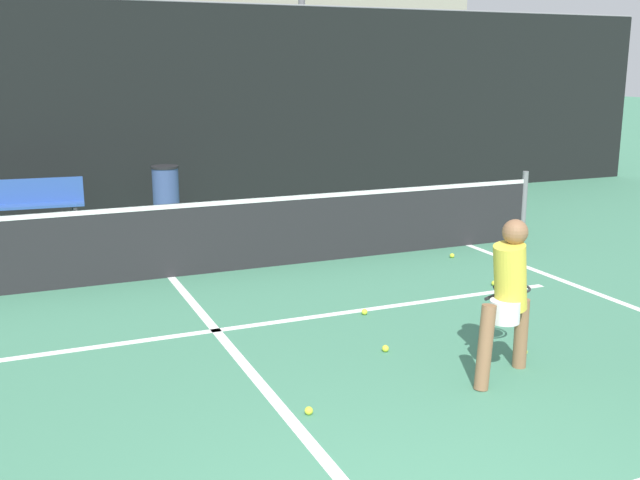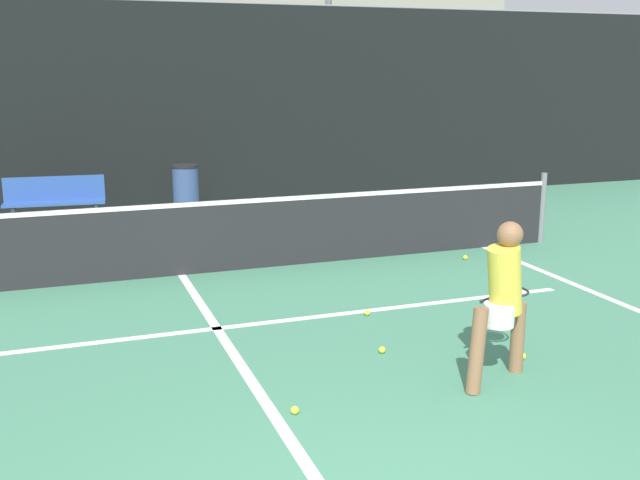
% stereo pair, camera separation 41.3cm
% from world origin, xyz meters
% --- Properties ---
extents(court_service_line, '(8.25, 0.10, 0.01)m').
position_xyz_m(court_service_line, '(0.00, 4.28, 0.00)').
color(court_service_line, white).
rests_on(court_service_line, ground).
extents(court_center_mark, '(0.10, 6.04, 0.01)m').
position_xyz_m(court_center_mark, '(0.00, 3.42, 0.00)').
color(court_center_mark, white).
rests_on(court_center_mark, ground).
extents(court_sideline_right, '(0.10, 7.04, 0.01)m').
position_xyz_m(court_sideline_right, '(4.51, 3.42, 0.00)').
color(court_sideline_right, white).
rests_on(court_sideline_right, ground).
extents(net, '(11.09, 0.09, 1.07)m').
position_xyz_m(net, '(0.00, 6.44, 0.51)').
color(net, slate).
rests_on(net, ground).
extents(fence_back, '(24.00, 0.06, 3.79)m').
position_xyz_m(fence_back, '(0.00, 11.14, 1.89)').
color(fence_back, black).
rests_on(fence_back, ground).
extents(player_practicing, '(0.99, 0.85, 1.39)m').
position_xyz_m(player_practicing, '(2.02, 2.19, 0.76)').
color(player_practicing, '#8C6042').
rests_on(player_practicing, ground).
extents(tennis_ball_scattered_1, '(0.07, 0.07, 0.07)m').
position_xyz_m(tennis_ball_scattered_1, '(2.48, 2.50, 0.03)').
color(tennis_ball_scattered_1, '#D1E033').
rests_on(tennis_ball_scattered_1, ground).
extents(tennis_ball_scattered_2, '(0.07, 0.07, 0.07)m').
position_xyz_m(tennis_ball_scattered_2, '(1.62, 4.13, 0.03)').
color(tennis_ball_scattered_2, '#D1E033').
rests_on(tennis_ball_scattered_2, ground).
extents(tennis_ball_scattered_3, '(0.07, 0.07, 0.07)m').
position_xyz_m(tennis_ball_scattered_3, '(3.86, 5.88, 0.03)').
color(tennis_ball_scattered_3, '#D1E033').
rests_on(tennis_ball_scattered_3, ground).
extents(tennis_ball_scattered_4, '(0.07, 0.07, 0.07)m').
position_xyz_m(tennis_ball_scattered_4, '(3.58, 4.50, 0.03)').
color(tennis_ball_scattered_4, '#D1E033').
rests_on(tennis_ball_scattered_4, ground).
extents(tennis_ball_scattered_5, '(0.07, 0.07, 0.07)m').
position_xyz_m(tennis_ball_scattered_5, '(1.32, 3.08, 0.03)').
color(tennis_ball_scattered_5, '#D1E033').
rests_on(tennis_ball_scattered_5, ground).
extents(tennis_ball_scattered_6, '(0.07, 0.07, 0.07)m').
position_xyz_m(tennis_ball_scattered_6, '(0.16, 2.15, 0.03)').
color(tennis_ball_scattered_6, '#D1E033').
rests_on(tennis_ball_scattered_6, ground).
extents(courtside_bench, '(1.63, 0.52, 0.86)m').
position_xyz_m(courtside_bench, '(-1.48, 10.01, 0.47)').
color(courtside_bench, '#2D519E').
rests_on(courtside_bench, ground).
extents(trash_bin, '(0.47, 0.47, 0.96)m').
position_xyz_m(trash_bin, '(0.71, 10.07, 0.48)').
color(trash_bin, '#384C7F').
rests_on(trash_bin, ground).
extents(parked_car, '(1.70, 4.29, 1.52)m').
position_xyz_m(parked_car, '(3.07, 14.88, 0.64)').
color(parked_car, navy).
rests_on(parked_car, ground).
extents(building_far, '(36.00, 2.40, 6.70)m').
position_xyz_m(building_far, '(0.00, 28.17, 3.35)').
color(building_far, gray).
rests_on(building_far, ground).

